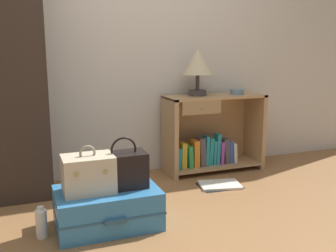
{
  "coord_description": "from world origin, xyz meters",
  "views": [
    {
      "loc": [
        -0.81,
        -2.04,
        1.18
      ],
      "look_at": [
        0.3,
        0.87,
        0.55
      ],
      "focal_mm": 41.97,
      "sensor_mm": 36.0,
      "label": 1
    }
  ],
  "objects_px": {
    "table_lamp": "(198,64)",
    "handbag": "(124,169)",
    "bowl": "(237,92)",
    "train_case": "(88,174)",
    "open_book_on_floor": "(220,185)",
    "bookshelf": "(211,136)",
    "bottle": "(41,223)",
    "suitcase_large": "(107,208)"
  },
  "relations": [
    {
      "from": "bowl",
      "to": "bottle",
      "type": "distance_m",
      "value": 2.16
    },
    {
      "from": "bottle",
      "to": "open_book_on_floor",
      "type": "xyz_separation_m",
      "value": [
        1.49,
        0.42,
        -0.09
      ]
    },
    {
      "from": "bookshelf",
      "to": "handbag",
      "type": "distance_m",
      "value": 1.38
    },
    {
      "from": "suitcase_large",
      "to": "open_book_on_floor",
      "type": "relative_size",
      "value": 1.74
    },
    {
      "from": "bowl",
      "to": "train_case",
      "type": "xyz_separation_m",
      "value": [
        -1.57,
        -0.83,
        -0.38
      ]
    },
    {
      "from": "bookshelf",
      "to": "bottle",
      "type": "xyz_separation_m",
      "value": [
        -1.62,
        -0.87,
        -0.25
      ]
    },
    {
      "from": "table_lamp",
      "to": "train_case",
      "type": "relative_size",
      "value": 1.32
    },
    {
      "from": "suitcase_large",
      "to": "handbag",
      "type": "distance_m",
      "value": 0.28
    },
    {
      "from": "suitcase_large",
      "to": "train_case",
      "type": "relative_size",
      "value": 2.08
    },
    {
      "from": "bowl",
      "to": "open_book_on_floor",
      "type": "distance_m",
      "value": 0.94
    },
    {
      "from": "table_lamp",
      "to": "handbag",
      "type": "distance_m",
      "value": 1.44
    },
    {
      "from": "bookshelf",
      "to": "bowl",
      "type": "height_order",
      "value": "bowl"
    },
    {
      "from": "table_lamp",
      "to": "train_case",
      "type": "bearing_deg",
      "value": -143.3
    },
    {
      "from": "bookshelf",
      "to": "handbag",
      "type": "xyz_separation_m",
      "value": [
        -1.08,
        -0.86,
        0.04
      ]
    },
    {
      "from": "table_lamp",
      "to": "suitcase_large",
      "type": "xyz_separation_m",
      "value": [
        -1.06,
        -0.88,
        -0.89
      ]
    },
    {
      "from": "bowl",
      "to": "train_case",
      "type": "distance_m",
      "value": 1.82
    },
    {
      "from": "table_lamp",
      "to": "bowl",
      "type": "distance_m",
      "value": 0.48
    },
    {
      "from": "bookshelf",
      "to": "bowl",
      "type": "relative_size",
      "value": 7.26
    },
    {
      "from": "bowl",
      "to": "open_book_on_floor",
      "type": "height_order",
      "value": "bowl"
    },
    {
      "from": "train_case",
      "to": "open_book_on_floor",
      "type": "bearing_deg",
      "value": 19.19
    },
    {
      "from": "table_lamp",
      "to": "bottle",
      "type": "xyz_separation_m",
      "value": [
        -1.48,
        -0.89,
        -0.93
      ]
    },
    {
      "from": "train_case",
      "to": "handbag",
      "type": "bearing_deg",
      "value": 0.89
    },
    {
      "from": "suitcase_large",
      "to": "open_book_on_floor",
      "type": "bearing_deg",
      "value": 21.14
    },
    {
      "from": "table_lamp",
      "to": "handbag",
      "type": "relative_size",
      "value": 1.25
    },
    {
      "from": "bowl",
      "to": "train_case",
      "type": "bearing_deg",
      "value": -152.15
    },
    {
      "from": "bowl",
      "to": "bookshelf",
      "type": "bearing_deg",
      "value": 173.44
    },
    {
      "from": "bookshelf",
      "to": "open_book_on_floor",
      "type": "distance_m",
      "value": 0.57
    },
    {
      "from": "suitcase_large",
      "to": "train_case",
      "type": "distance_m",
      "value": 0.28
    },
    {
      "from": "suitcase_large",
      "to": "handbag",
      "type": "relative_size",
      "value": 1.97
    },
    {
      "from": "train_case",
      "to": "bottle",
      "type": "relative_size",
      "value": 1.59
    },
    {
      "from": "train_case",
      "to": "handbag",
      "type": "relative_size",
      "value": 0.95
    },
    {
      "from": "open_book_on_floor",
      "to": "table_lamp",
      "type": "bearing_deg",
      "value": 91.08
    },
    {
      "from": "bowl",
      "to": "suitcase_large",
      "type": "height_order",
      "value": "bowl"
    },
    {
      "from": "bookshelf",
      "to": "suitcase_large",
      "type": "bearing_deg",
      "value": -144.31
    },
    {
      "from": "train_case",
      "to": "open_book_on_floor",
      "type": "xyz_separation_m",
      "value": [
        1.19,
        0.41,
        -0.37
      ]
    },
    {
      "from": "bowl",
      "to": "suitcase_large",
      "type": "bearing_deg",
      "value": -150.27
    },
    {
      "from": "bookshelf",
      "to": "train_case",
      "type": "height_order",
      "value": "bookshelf"
    },
    {
      "from": "bottle",
      "to": "suitcase_large",
      "type": "bearing_deg",
      "value": 1.5
    },
    {
      "from": "bookshelf",
      "to": "bowl",
      "type": "xyz_separation_m",
      "value": [
        0.26,
        -0.03,
        0.42
      ]
    },
    {
      "from": "suitcase_large",
      "to": "bookshelf",
      "type": "bearing_deg",
      "value": 35.69
    },
    {
      "from": "suitcase_large",
      "to": "handbag",
      "type": "xyz_separation_m",
      "value": [
        0.12,
        0.0,
        0.25
      ]
    },
    {
      "from": "table_lamp",
      "to": "handbag",
      "type": "height_order",
      "value": "table_lamp"
    }
  ]
}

